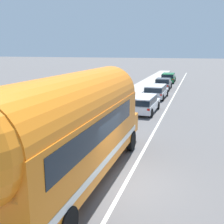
{
  "coord_description": "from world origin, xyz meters",
  "views": [
    {
      "loc": [
        2.35,
        -9.19,
        4.94
      ],
      "look_at": [
        -1.55,
        3.43,
        1.93
      ],
      "focal_mm": 44.49,
      "sensor_mm": 36.0,
      "label": 1
    }
  ],
  "objects": [
    {
      "name": "car_fourth",
      "position": [
        -1.93,
        33.53,
        0.79
      ],
      "size": [
        2.09,
        4.82,
        1.37
      ],
      "color": "#196633",
      "rests_on": "ground"
    },
    {
      "name": "painted_bus",
      "position": [
        -1.81,
        -0.9,
        2.3
      ],
      "size": [
        2.64,
        11.66,
        4.12
      ],
      "color": "orange",
      "rests_on": "ground"
    },
    {
      "name": "car_second",
      "position": [
        -1.64,
        18.99,
        0.8
      ],
      "size": [
        2.07,
        4.63,
        1.37
      ],
      "color": "silver",
      "rests_on": "ground"
    },
    {
      "name": "car_third",
      "position": [
        -1.77,
        25.83,
        0.74
      ],
      "size": [
        1.95,
        4.52,
        1.37
      ],
      "color": "#474C51",
      "rests_on": "ground"
    },
    {
      "name": "car_lead",
      "position": [
        -1.62,
        12.07,
        0.79
      ],
      "size": [
        2.04,
        4.47,
        1.37
      ],
      "color": "white",
      "rests_on": "ground"
    },
    {
      "name": "lane_markings",
      "position": [
        -1.66,
        12.0,
        0.0
      ],
      "size": [
        3.73,
        80.0,
        0.01
      ],
      "color": "silver",
      "rests_on": "ground"
    },
    {
      "name": "ground_plane",
      "position": [
        0.0,
        0.0,
        0.0
      ],
      "size": [
        300.0,
        300.0,
        0.0
      ],
      "primitive_type": "plane",
      "color": "#565454"
    },
    {
      "name": "sidewalk_slab",
      "position": [
        -4.79,
        10.0,
        0.07
      ],
      "size": [
        2.37,
        90.0,
        0.15
      ],
      "primitive_type": "cube",
      "color": "#9E9B93",
      "rests_on": "ground"
    }
  ]
}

